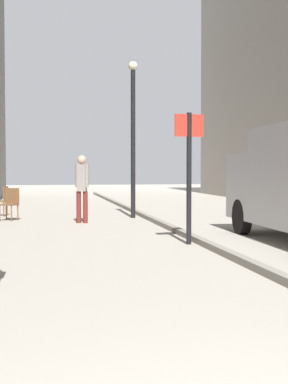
% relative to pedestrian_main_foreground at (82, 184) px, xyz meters
% --- Properties ---
extents(ground_plane, '(80.00, 80.00, 0.00)m').
position_rel_pedestrian_main_foreground_xyz_m(ground_plane, '(0.43, -1.76, -1.08)').
color(ground_plane, '#A8A093').
extents(kerb_strip, '(0.16, 40.00, 0.12)m').
position_rel_pedestrian_main_foreground_xyz_m(kerb_strip, '(2.01, -1.76, -1.02)').
color(kerb_strip, gray).
rests_on(kerb_strip, ground_plane).
extents(pedestrian_main_foreground, '(0.36, 0.27, 1.87)m').
position_rel_pedestrian_main_foreground_xyz_m(pedestrian_main_foreground, '(0.00, 0.00, 0.00)').
color(pedestrian_main_foreground, maroon).
rests_on(pedestrian_main_foreground, ground_plane).
extents(street_sign_post, '(0.60, 0.12, 2.60)m').
position_rel_pedestrian_main_foreground_xyz_m(street_sign_post, '(1.78, -4.79, 0.47)').
color(street_sign_post, black).
rests_on(street_sign_post, ground_plane).
extents(lamp_post, '(0.28, 0.28, 4.76)m').
position_rel_pedestrian_main_foreground_xyz_m(lamp_post, '(1.66, 1.41, 1.64)').
color(lamp_post, black).
rests_on(lamp_post, ground_plane).
extents(cafe_chair_near_window, '(0.59, 0.59, 0.94)m').
position_rel_pedestrian_main_foreground_xyz_m(cafe_chair_near_window, '(-2.00, 1.17, -0.53)').
color(cafe_chair_near_window, brown).
rests_on(cafe_chair_near_window, ground_plane).
extents(cafe_chair_by_doorway, '(0.53, 0.53, 0.94)m').
position_rel_pedestrian_main_foreground_xyz_m(cafe_chair_by_doorway, '(-2.33, 2.78, -0.53)').
color(cafe_chair_by_doorway, brown).
rests_on(cafe_chair_by_doorway, ground_plane).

